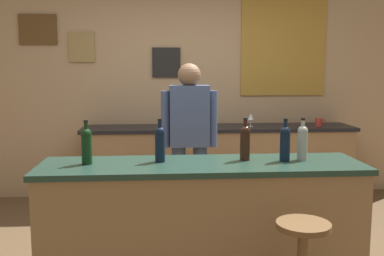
{
  "coord_description": "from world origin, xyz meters",
  "views": [
    {
      "loc": [
        -0.3,
        -3.4,
        1.58
      ],
      "look_at": [
        -0.01,
        0.45,
        1.05
      ],
      "focal_mm": 41.23,
      "sensor_mm": 36.0,
      "label": 1
    }
  ],
  "objects": [
    {
      "name": "wine_glass_c",
      "position": [
        0.76,
        1.6,
        1.01
      ],
      "size": [
        0.07,
        0.07,
        0.16
      ],
      "color": "silver",
      "rests_on": "side_counter"
    },
    {
      "name": "bar_counter",
      "position": [
        0.0,
        -0.4,
        0.46
      ],
      "size": [
        2.26,
        0.6,
        0.92
      ],
      "color": "olive",
      "rests_on": "ground_plane"
    },
    {
      "name": "wine_bottle_b",
      "position": [
        -0.29,
        -0.34,
        1.06
      ],
      "size": [
        0.07,
        0.07,
        0.31
      ],
      "color": "black",
      "rests_on": "bar_counter"
    },
    {
      "name": "side_counter",
      "position": [
        0.4,
        1.65,
        0.45
      ],
      "size": [
        3.15,
        0.56,
        0.9
      ],
      "color": "olive",
      "rests_on": "ground_plane"
    },
    {
      "name": "wine_bottle_e",
      "position": [
        0.73,
        -0.36,
        1.06
      ],
      "size": [
        0.07,
        0.07,
        0.31
      ],
      "color": "#999E99",
      "rests_on": "bar_counter"
    },
    {
      "name": "wine_bottle_d",
      "position": [
        0.59,
        -0.38,
        1.06
      ],
      "size": [
        0.07,
        0.07,
        0.31
      ],
      "color": "black",
      "rests_on": "bar_counter"
    },
    {
      "name": "coffee_mug",
      "position": [
        1.57,
        1.58,
        0.95
      ],
      "size": [
        0.12,
        0.08,
        0.09
      ],
      "color": "#B2332D",
      "rests_on": "side_counter"
    },
    {
      "name": "wine_glass_a",
      "position": [
        -0.08,
        1.63,
        1.01
      ],
      "size": [
        0.07,
        0.07,
        0.16
      ],
      "color": "silver",
      "rests_on": "side_counter"
    },
    {
      "name": "back_wall",
      "position": [
        0.02,
        2.03,
        1.41
      ],
      "size": [
        6.0,
        0.09,
        2.8
      ],
      "color": "tan",
      "rests_on": "ground_plane"
    },
    {
      "name": "wine_glass_b",
      "position": [
        0.36,
        1.69,
        1.01
      ],
      "size": [
        0.07,
        0.07,
        0.16
      ],
      "color": "silver",
      "rests_on": "side_counter"
    },
    {
      "name": "wine_bottle_c",
      "position": [
        0.32,
        -0.33,
        1.06
      ],
      "size": [
        0.07,
        0.07,
        0.31
      ],
      "color": "black",
      "rests_on": "bar_counter"
    },
    {
      "name": "wine_bottle_a",
      "position": [
        -0.79,
        -0.38,
        1.06
      ],
      "size": [
        0.07,
        0.07,
        0.31
      ],
      "color": "black",
      "rests_on": "bar_counter"
    },
    {
      "name": "bartender",
      "position": [
        -0.02,
        0.62,
        0.94
      ],
      "size": [
        0.52,
        0.21,
        1.62
      ],
      "color": "#384766",
      "rests_on": "ground_plane"
    }
  ]
}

